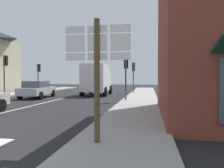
% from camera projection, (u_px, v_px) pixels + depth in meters
% --- Properties ---
extents(ground_plane, '(80.00, 80.00, 0.00)m').
position_uv_depth(ground_plane, '(54.00, 101.00, 16.36)').
color(ground_plane, '#232326').
extents(sidewalk_right, '(2.63, 44.00, 0.14)m').
position_uv_depth(sidewalk_right, '(138.00, 105.00, 13.27)').
color(sidewalk_right, '#9E9B96').
rests_on(sidewalk_right, ground).
extents(lane_centre_stripe, '(0.16, 12.00, 0.01)m').
position_uv_depth(lane_centre_stripe, '(24.00, 108.00, 12.42)').
color(lane_centre_stripe, silver).
rests_on(lane_centre_stripe, ground).
extents(sedan_far, '(2.23, 4.33, 1.47)m').
position_uv_depth(sedan_far, '(37.00, 89.00, 18.45)').
color(sedan_far, '#B7BABF').
rests_on(sedan_far, ground).
extents(delivery_truck, '(2.62, 5.07, 3.05)m').
position_uv_depth(delivery_truck, '(97.00, 79.00, 21.41)').
color(delivery_truck, silver).
rests_on(delivery_truck, ground).
extents(route_sign_post, '(1.66, 0.14, 3.20)m').
position_uv_depth(route_sign_post, '(97.00, 67.00, 5.31)').
color(route_sign_post, brown).
rests_on(route_sign_post, ground).
extents(traffic_light_far_left, '(0.30, 0.49, 3.35)m').
position_uv_depth(traffic_light_far_left, '(39.00, 72.00, 24.77)').
color(traffic_light_far_left, '#47474C').
rests_on(traffic_light_far_left, ground).
extents(traffic_light_far_right, '(0.30, 0.49, 3.39)m').
position_uv_depth(traffic_light_far_right, '(133.00, 71.00, 23.04)').
color(traffic_light_far_right, '#47474C').
rests_on(traffic_light_far_right, ground).
extents(traffic_light_near_right, '(0.30, 0.49, 3.34)m').
position_uv_depth(traffic_light_near_right, '(126.00, 68.00, 15.61)').
color(traffic_light_near_right, '#47474C').
rests_on(traffic_light_near_right, ground).
extents(traffic_light_near_left, '(0.30, 0.49, 3.74)m').
position_uv_depth(traffic_light_near_left, '(5.00, 66.00, 19.02)').
color(traffic_light_near_left, '#47474C').
rests_on(traffic_light_near_left, ground).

